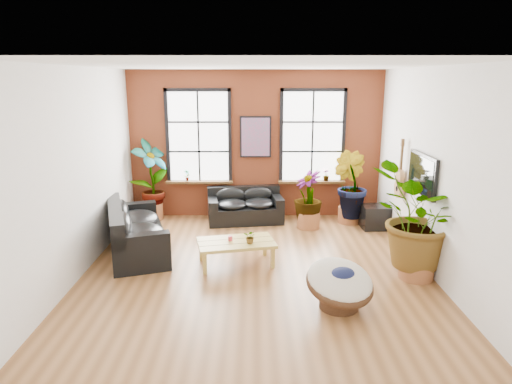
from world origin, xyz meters
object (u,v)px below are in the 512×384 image
Objects in this scene: sofa_left at (133,231)px; coffee_table at (236,244)px; papasan_chair at (340,283)px; sofa_back at (245,206)px.

sofa_left reaches higher than coffee_table.
sofa_left is at bearing 125.61° from papasan_chair.
sofa_back reaches higher than papasan_chair.
sofa_back is 2.59m from coffee_table.
papasan_chair is at bearing -140.53° from sofa_left.
sofa_left is at bearing 150.65° from coffee_table.
sofa_back is at bearing 86.96° from papasan_chair.
coffee_table is at bearing 111.78° from papasan_chair.
sofa_back is 1.40× the size of papasan_chair.
coffee_table is (2.01, -0.63, -0.03)m from sofa_left.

